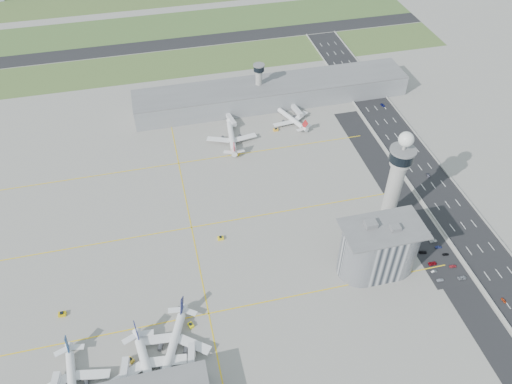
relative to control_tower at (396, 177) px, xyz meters
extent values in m
plane|color=#9B9990|center=(-72.00, -8.00, -35.04)|extent=(1000.00, 1000.00, 0.00)
cube|color=#455F2D|center=(-92.00, 217.00, -35.00)|extent=(480.00, 50.00, 0.08)
cube|color=#446530|center=(-92.00, 292.00, -35.00)|extent=(480.00, 60.00, 0.08)
cube|color=black|center=(-92.00, 254.00, -34.98)|extent=(480.00, 22.00, 0.10)
cube|color=black|center=(43.00, -8.00, -34.99)|extent=(28.00, 500.00, 0.10)
cube|color=#9E9E99|center=(29.00, -8.00, -34.44)|extent=(0.60, 500.00, 1.20)
cube|color=#9E9E99|center=(57.00, -8.00, -34.44)|extent=(0.60, 500.00, 1.20)
cube|color=black|center=(18.00, -18.00, -35.00)|extent=(18.00, 260.00, 0.08)
cube|color=black|center=(16.00, -30.00, -34.99)|extent=(20.00, 44.00, 0.10)
cube|color=yellow|center=(-112.00, -38.00, -35.04)|extent=(260.00, 0.60, 0.01)
cube|color=yellow|center=(-112.00, 22.00, -35.04)|extent=(260.00, 0.60, 0.01)
cube|color=yellow|center=(-112.00, 82.00, -35.04)|extent=(260.00, 0.60, 0.01)
cube|color=yellow|center=(-112.00, 22.00, -35.04)|extent=(0.60, 260.00, 0.01)
cylinder|color=#ADAAA5|center=(0.00, 0.00, -11.04)|extent=(8.40, 8.40, 48.00)
cylinder|color=#ADAAA5|center=(0.00, 0.00, 10.96)|extent=(11.00, 11.00, 4.00)
cylinder|color=black|center=(0.00, 0.00, 14.96)|extent=(13.00, 13.00, 6.00)
cylinder|color=slate|center=(0.00, 0.00, 18.46)|extent=(14.00, 14.00, 1.00)
cylinder|color=#ADAAA5|center=(0.00, 0.00, 20.96)|extent=(1.60, 1.60, 5.00)
sphere|color=white|center=(0.00, 0.00, 25.46)|extent=(8.00, 8.00, 8.00)
cylinder|color=#ADAAA5|center=(-42.00, 142.00, -21.04)|extent=(5.00, 5.00, 28.00)
cylinder|color=black|center=(-42.00, 142.00, -6.04)|extent=(8.00, 8.00, 4.00)
cylinder|color=slate|center=(-42.00, 142.00, -3.54)|extent=(8.60, 8.60, 0.80)
cube|color=#B2B2B7|center=(-20.00, -30.00, -20.04)|extent=(18.00, 24.00, 30.00)
cylinder|color=#B2B2B7|center=(-29.00, -30.00, -20.04)|extent=(24.00, 24.00, 30.00)
cylinder|color=#B2B2B7|center=(-11.00, -30.00, -20.04)|extent=(24.00, 24.00, 30.00)
cube|color=slate|center=(-20.00, -30.00, -4.64)|extent=(42.00, 24.00, 0.80)
cube|color=slate|center=(-26.00, -27.00, -3.04)|extent=(6.00, 5.00, 3.00)
cube|color=slate|center=(-15.00, -32.00, -3.34)|extent=(5.00, 4.00, 2.40)
cube|color=gray|center=(-32.00, 140.00, -27.54)|extent=(210.00, 32.00, 15.00)
cube|color=slate|center=(-32.00, 140.00, -19.64)|extent=(210.00, 32.00, 0.80)
imported|color=silver|center=(10.09, -46.80, -34.40)|extent=(3.81, 1.66, 1.28)
imported|color=gray|center=(9.85, -40.82, -34.50)|extent=(3.36, 1.42, 1.08)
imported|color=maroon|center=(11.53, -35.83, -34.39)|extent=(4.73, 2.26, 1.30)
imported|color=black|center=(10.27, -27.32, -34.41)|extent=(4.55, 2.36, 1.26)
imported|color=navy|center=(10.09, -18.94, -34.43)|extent=(3.64, 1.55, 1.23)
imported|color=white|center=(10.33, -13.33, -34.47)|extent=(3.57, 1.61, 1.14)
imported|color=#9498A1|center=(22.06, -48.32, -34.38)|extent=(4.82, 2.35, 1.32)
imported|color=#B02934|center=(21.42, -40.05, -34.46)|extent=(4.14, 1.96, 1.17)
imported|color=black|center=(21.70, -31.61, -34.45)|extent=(3.61, 1.79, 1.18)
imported|color=navy|center=(20.46, -25.98, -34.44)|extent=(3.76, 1.59, 1.21)
imported|color=silver|center=(19.87, -21.07, -34.41)|extent=(4.68, 2.48, 1.25)
imported|color=gray|center=(20.11, -14.52, -34.50)|extent=(3.95, 2.14, 1.09)
imported|color=#B13C18|center=(35.23, -66.02, -34.50)|extent=(1.67, 3.33, 1.09)
imported|color=#22222B|center=(44.05, 31.02, -34.42)|extent=(1.85, 3.91, 1.24)
imported|color=navy|center=(49.41, 114.04, -34.46)|extent=(2.46, 4.38, 1.16)
imported|color=gray|center=(34.93, 173.15, -34.47)|extent=(1.43, 3.41, 1.15)
camera|label=1|loc=(-121.82, -179.16, 179.15)|focal=35.00mm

